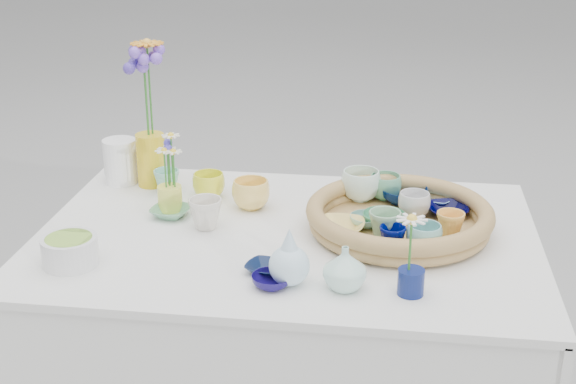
# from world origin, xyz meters

# --- Properties ---
(wicker_tray) EXTENTS (0.47, 0.47, 0.08)m
(wicker_tray) POSITION_xyz_m (0.28, 0.05, 0.80)
(wicker_tray) COLOR brown
(wicker_tray) RESTS_ON display_table
(tray_ceramic_0) EXTENTS (0.13, 0.13, 0.04)m
(tray_ceramic_0) POSITION_xyz_m (0.29, 0.21, 0.80)
(tray_ceramic_0) COLOR #011642
(tray_ceramic_0) RESTS_ON wicker_tray
(tray_ceramic_1) EXTENTS (0.12, 0.12, 0.03)m
(tray_ceramic_1) POSITION_xyz_m (0.40, 0.13, 0.80)
(tray_ceramic_1) COLOR black
(tray_ceramic_1) RESTS_ON wicker_tray
(tray_ceramic_2) EXTENTS (0.09, 0.09, 0.06)m
(tray_ceramic_2) POSITION_xyz_m (0.40, -0.00, 0.82)
(tray_ceramic_2) COLOR #F2AF4A
(tray_ceramic_2) RESTS_ON wicker_tray
(tray_ceramic_3) EXTENTS (0.14, 0.14, 0.03)m
(tray_ceramic_3) POSITION_xyz_m (0.24, 0.04, 0.80)
(tray_ceramic_3) COLOR #368154
(tray_ceramic_3) RESTS_ON wicker_tray
(tray_ceramic_4) EXTENTS (0.10, 0.10, 0.07)m
(tray_ceramic_4) POSITION_xyz_m (0.24, -0.04, 0.82)
(tray_ceramic_4) COLOR #7EAE83
(tray_ceramic_4) RESTS_ON wicker_tray
(tray_ceramic_5) EXTENTS (0.11, 0.11, 0.03)m
(tray_ceramic_5) POSITION_xyz_m (0.20, 0.04, 0.80)
(tray_ceramic_5) COLOR #8ECCC7
(tray_ceramic_5) RESTS_ON wicker_tray
(tray_ceramic_6) EXTENTS (0.11, 0.11, 0.08)m
(tray_ceramic_6) POSITION_xyz_m (0.17, 0.21, 0.83)
(tray_ceramic_6) COLOR white
(tray_ceramic_6) RESTS_ON wicker_tray
(tray_ceramic_7) EXTENTS (0.11, 0.11, 0.07)m
(tray_ceramic_7) POSITION_xyz_m (0.32, 0.11, 0.82)
(tray_ceramic_7) COLOR silver
(tray_ceramic_7) RESTS_ON wicker_tray
(tray_ceramic_8) EXTENTS (0.11, 0.11, 0.02)m
(tray_ceramic_8) POSITION_xyz_m (0.38, 0.21, 0.79)
(tray_ceramic_8) COLOR #6FA9E1
(tray_ceramic_8) RESTS_ON wicker_tray
(tray_ceramic_9) EXTENTS (0.06, 0.06, 0.06)m
(tray_ceramic_9) POSITION_xyz_m (0.26, -0.09, 0.81)
(tray_ceramic_9) COLOR #010A5A
(tray_ceramic_9) RESTS_ON wicker_tray
(tray_ceramic_10) EXTENTS (0.12, 0.12, 0.03)m
(tray_ceramic_10) POSITION_xyz_m (0.14, -0.01, 0.80)
(tray_ceramic_10) COLOR #E4C462
(tray_ceramic_10) RESTS_ON wicker_tray
(tray_ceramic_11) EXTENTS (0.11, 0.11, 0.07)m
(tray_ceramic_11) POSITION_xyz_m (0.34, -0.09, 0.82)
(tray_ceramic_11) COLOR #73B3AF
(tray_ceramic_11) RESTS_ON wicker_tray
(tray_ceramic_12) EXTENTS (0.11, 0.11, 0.07)m
(tray_ceramic_12) POSITION_xyz_m (0.24, 0.22, 0.82)
(tray_ceramic_12) COLOR #5CA47E
(tray_ceramic_12) RESTS_ON wicker_tray
(loose_ceramic_0) EXTENTS (0.11, 0.11, 0.07)m
(loose_ceramic_0) POSITION_xyz_m (-0.25, 0.21, 0.80)
(loose_ceramic_0) COLOR yellow
(loose_ceramic_0) RESTS_ON display_table
(loose_ceramic_1) EXTENTS (0.13, 0.13, 0.08)m
(loose_ceramic_1) POSITION_xyz_m (-0.12, 0.15, 0.81)
(loose_ceramic_1) COLOR #FFD263
(loose_ceramic_1) RESTS_ON display_table
(loose_ceramic_2) EXTENTS (0.12, 0.12, 0.03)m
(loose_ceramic_2) POSITION_xyz_m (-0.32, 0.07, 0.78)
(loose_ceramic_2) COLOR #619F76
(loose_ceramic_2) RESTS_ON display_table
(loose_ceramic_3) EXTENTS (0.11, 0.11, 0.08)m
(loose_ceramic_3) POSITION_xyz_m (-0.21, 0.01, 0.81)
(loose_ceramic_3) COLOR silver
(loose_ceramic_3) RESTS_ON display_table
(loose_ceramic_4) EXTENTS (0.11, 0.11, 0.02)m
(loose_ceramic_4) POSITION_xyz_m (-0.02, -0.22, 0.78)
(loose_ceramic_4) COLOR #0C1A3D
(loose_ceramic_4) RESTS_ON display_table
(loose_ceramic_5) EXTENTS (0.08, 0.08, 0.07)m
(loose_ceramic_5) POSITION_xyz_m (-0.38, 0.23, 0.80)
(loose_ceramic_5) COLOR #7BC6AC
(loose_ceramic_5) RESTS_ON display_table
(loose_ceramic_6) EXTENTS (0.11, 0.11, 0.03)m
(loose_ceramic_6) POSITION_xyz_m (0.00, -0.28, 0.78)
(loose_ceramic_6) COLOR #130B4E
(loose_ceramic_6) RESTS_ON display_table
(fluted_bowl) EXTENTS (0.15, 0.15, 0.07)m
(fluted_bowl) POSITION_xyz_m (-0.48, -0.24, 0.80)
(fluted_bowl) COLOR silver
(fluted_bowl) RESTS_ON display_table
(bud_vase_paleblue) EXTENTS (0.12, 0.12, 0.14)m
(bud_vase_paleblue) POSITION_xyz_m (0.04, -0.27, 0.83)
(bud_vase_paleblue) COLOR silver
(bud_vase_paleblue) RESTS_ON display_table
(bud_vase_seafoam) EXTENTS (0.11, 0.11, 0.10)m
(bud_vase_seafoam) POSITION_xyz_m (0.16, -0.27, 0.82)
(bud_vase_seafoam) COLOR silver
(bud_vase_seafoam) RESTS_ON display_table
(bud_vase_cobalt) EXTENTS (0.06, 0.06, 0.06)m
(bud_vase_cobalt) POSITION_xyz_m (0.31, -0.28, 0.79)
(bud_vase_cobalt) COLOR #0D1956
(bud_vase_cobalt) RESTS_ON display_table
(single_daisy) EXTENTS (0.08, 0.08, 0.14)m
(single_daisy) POSITION_xyz_m (0.30, -0.28, 0.88)
(single_daisy) COLOR white
(single_daisy) RESTS_ON bud_vase_cobalt
(tall_vase_yellow) EXTENTS (0.09, 0.09, 0.15)m
(tall_vase_yellow) POSITION_xyz_m (-0.44, 0.29, 0.84)
(tall_vase_yellow) COLOR yellow
(tall_vase_yellow) RESTS_ON display_table
(gerbera) EXTENTS (0.13, 0.13, 0.28)m
(gerbera) POSITION_xyz_m (-0.43, 0.29, 1.05)
(gerbera) COLOR #FAA026
(gerbera) RESTS_ON tall_vase_yellow
(hydrangea) EXTENTS (0.09, 0.09, 0.30)m
(hydrangea) POSITION_xyz_m (-0.44, 0.28, 1.03)
(hydrangea) COLOR #4B35A1
(hydrangea) RESTS_ON tall_vase_yellow
(white_pitcher) EXTENTS (0.16, 0.14, 0.13)m
(white_pitcher) POSITION_xyz_m (-0.53, 0.30, 0.83)
(white_pitcher) COLOR white
(white_pitcher) RESTS_ON display_table
(daisy_cup) EXTENTS (0.08, 0.08, 0.07)m
(daisy_cup) POSITION_xyz_m (-0.33, 0.11, 0.80)
(daisy_cup) COLOR #EBEB52
(daisy_cup) RESTS_ON display_table
(daisy_posy) EXTENTS (0.08, 0.08, 0.15)m
(daisy_posy) POSITION_xyz_m (-0.33, 0.12, 0.91)
(daisy_posy) COLOR white
(daisy_posy) RESTS_ON daisy_cup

